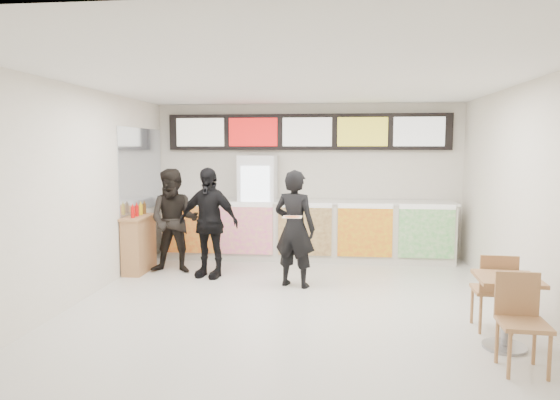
# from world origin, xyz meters

# --- Properties ---
(floor) EXTENTS (7.00, 7.00, 0.00)m
(floor) POSITION_xyz_m (0.00, 0.00, 0.00)
(floor) COLOR beige
(floor) RESTS_ON ground
(ceiling) EXTENTS (7.00, 7.00, 0.00)m
(ceiling) POSITION_xyz_m (0.00, 0.00, 3.00)
(ceiling) COLOR white
(ceiling) RESTS_ON wall_back
(wall_back) EXTENTS (6.00, 0.00, 6.00)m
(wall_back) POSITION_xyz_m (0.00, 3.50, 1.50)
(wall_back) COLOR silver
(wall_back) RESTS_ON floor
(wall_left) EXTENTS (0.00, 7.00, 7.00)m
(wall_left) POSITION_xyz_m (-3.00, 0.00, 1.50)
(wall_left) COLOR silver
(wall_left) RESTS_ON floor
(wall_right) EXTENTS (0.00, 7.00, 7.00)m
(wall_right) POSITION_xyz_m (3.00, 0.00, 1.50)
(wall_right) COLOR silver
(wall_right) RESTS_ON floor
(service_counter) EXTENTS (5.56, 0.77, 1.14)m
(service_counter) POSITION_xyz_m (0.00, 3.09, 0.57)
(service_counter) COLOR silver
(service_counter) RESTS_ON floor
(menu_board) EXTENTS (5.50, 0.14, 0.70)m
(menu_board) POSITION_xyz_m (0.00, 3.41, 2.45)
(menu_board) COLOR black
(menu_board) RESTS_ON wall_back
(drinks_fridge) EXTENTS (0.70, 0.67, 2.00)m
(drinks_fridge) POSITION_xyz_m (-0.93, 3.11, 1.00)
(drinks_fridge) COLOR white
(drinks_fridge) RESTS_ON floor
(mirror_panel) EXTENTS (0.01, 2.00, 1.50)m
(mirror_panel) POSITION_xyz_m (-2.99, 2.45, 1.75)
(mirror_panel) COLOR #B2B7BF
(mirror_panel) RESTS_ON wall_left
(customer_main) EXTENTS (0.77, 0.63, 1.81)m
(customer_main) POSITION_xyz_m (-0.07, 1.18, 0.91)
(customer_main) COLOR black
(customer_main) RESTS_ON floor
(customer_left) EXTENTS (0.89, 0.70, 1.79)m
(customer_left) POSITION_xyz_m (-2.19, 1.84, 0.90)
(customer_left) COLOR black
(customer_left) RESTS_ON floor
(customer_mid) EXTENTS (1.15, 0.70, 1.83)m
(customer_mid) POSITION_xyz_m (-1.54, 1.62, 0.91)
(customer_mid) COLOR black
(customer_mid) RESTS_ON floor
(pizza_slice) EXTENTS (0.36, 0.36, 0.02)m
(pizza_slice) POSITION_xyz_m (-0.07, 0.73, 1.16)
(pizza_slice) COLOR beige
(pizza_slice) RESTS_ON customer_main
(cafe_table) EXTENTS (0.66, 1.61, 0.93)m
(cafe_table) POSITION_xyz_m (2.37, -0.98, 0.54)
(cafe_table) COLOR #AA794D
(cafe_table) RESTS_ON floor
(condiment_ledge) EXTENTS (0.35, 0.87, 1.16)m
(condiment_ledge) POSITION_xyz_m (-2.82, 1.81, 0.50)
(condiment_ledge) COLOR #AA794D
(condiment_ledge) RESTS_ON floor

